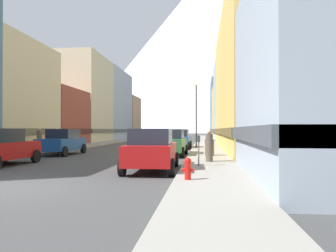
# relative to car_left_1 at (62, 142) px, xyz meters

# --- Properties ---
(sidewalk_left) EXTENTS (2.50, 100.00, 0.15)m
(sidewalk_left) POSITION_rel_car_left_1_xyz_m (-2.45, 22.00, -0.82)
(sidewalk_left) COLOR gray
(sidewalk_left) RESTS_ON ground
(sidewalk_right) EXTENTS (2.50, 100.00, 0.15)m
(sidewalk_right) POSITION_rel_car_left_1_xyz_m (10.05, 22.00, -0.82)
(sidewalk_right) COLOR gray
(sidewalk_right) RESTS_ON ground
(storefront_left_1) EXTENTS (6.69, 9.22, 9.03)m
(storefront_left_1) POSITION_rel_car_left_1_xyz_m (-6.90, 3.46, 3.46)
(storefront_left_1) COLOR beige
(storefront_left_1) RESTS_ON ground
(storefront_left_2) EXTENTS (8.88, 8.14, 6.16)m
(storefront_left_2) POSITION_rel_car_left_1_xyz_m (-7.99, 12.29, 2.07)
(storefront_left_2) COLOR brown
(storefront_left_2) RESTS_ON ground
(storefront_left_3) EXTENTS (9.11, 10.13, 11.79)m
(storefront_left_3) POSITION_rel_car_left_1_xyz_m (-8.11, 21.73, 4.81)
(storefront_left_3) COLOR beige
(storefront_left_3) RESTS_ON ground
(storefront_left_4) EXTENTS (7.45, 13.12, 11.86)m
(storefront_left_4) POSITION_rel_car_left_1_xyz_m (-7.28, 33.41, 4.85)
(storefront_left_4) COLOR #99A5B2
(storefront_left_4) RESTS_ON ground
(storefront_left_5) EXTENTS (8.05, 8.84, 8.56)m
(storefront_left_5) POSITION_rel_car_left_1_xyz_m (-7.57, 44.94, 3.23)
(storefront_left_5) COLOR tan
(storefront_left_5) RESTS_ON ground
(storefront_right_1) EXTENTS (8.73, 9.52, 11.68)m
(storefront_right_1) POSITION_rel_car_left_1_xyz_m (15.51, -0.63, 4.76)
(storefront_right_1) COLOR #D8B259
(storefront_right_1) RESTS_ON ground
(storefront_right_2) EXTENTS (8.10, 13.54, 11.47)m
(storefront_right_2) POSITION_rel_car_left_1_xyz_m (15.20, 11.03, 4.66)
(storefront_right_2) COLOR #D8B259
(storefront_right_2) RESTS_ON ground
(storefront_right_3) EXTENTS (7.44, 8.66, 10.36)m
(storefront_right_3) POSITION_rel_car_left_1_xyz_m (14.87, 22.44, 4.11)
(storefront_right_3) COLOR #99A5B2
(storefront_right_3) RESTS_ON ground
(storefront_right_4) EXTENTS (9.88, 8.38, 8.42)m
(storefront_right_4) POSITION_rel_car_left_1_xyz_m (16.09, 31.05, 3.16)
(storefront_right_4) COLOR #D8B259
(storefront_right_4) RESTS_ON ground
(storefront_right_5) EXTENTS (6.64, 11.40, 11.03)m
(storefront_right_5) POSITION_rel_car_left_1_xyz_m (14.47, 41.15, 4.44)
(storefront_right_5) COLOR slate
(storefront_right_5) RESTS_ON ground
(car_left_1) EXTENTS (2.10, 4.42, 1.78)m
(car_left_1) POSITION_rel_car_left_1_xyz_m (0.00, 0.00, 0.00)
(car_left_1) COLOR #19478C
(car_left_1) RESTS_ON ground
(car_right_0) EXTENTS (2.17, 4.45, 1.78)m
(car_right_0) POSITION_rel_car_left_1_xyz_m (7.60, -8.37, 0.00)
(car_right_0) COLOR #9E1111
(car_right_0) RESTS_ON ground
(car_right_1) EXTENTS (2.13, 4.43, 1.78)m
(car_right_1) POSITION_rel_car_left_1_xyz_m (7.60, -0.21, 0.00)
(car_right_1) COLOR #265933
(car_right_1) RESTS_ON ground
(car_right_2) EXTENTS (2.13, 4.43, 1.78)m
(car_right_2) POSITION_rel_car_left_1_xyz_m (7.60, 8.19, 0.00)
(car_right_2) COLOR #19478C
(car_right_2) RESTS_ON ground
(car_driving_0) EXTENTS (2.06, 4.40, 1.78)m
(car_driving_0) POSITION_rel_car_left_1_xyz_m (5.40, 23.11, 0.00)
(car_driving_0) COLOR #9E1111
(car_driving_0) RESTS_ON ground
(car_driving_1) EXTENTS (2.06, 4.40, 1.78)m
(car_driving_1) POSITION_rel_car_left_1_xyz_m (5.40, 41.44, 0.00)
(car_driving_1) COLOR #591E72
(car_driving_1) RESTS_ON ground
(fire_hydrant_near) EXTENTS (0.40, 0.22, 0.70)m
(fire_hydrant_near) POSITION_rel_car_left_1_xyz_m (9.25, -11.56, -0.37)
(fire_hydrant_near) COLOR red
(fire_hydrant_near) RESTS_ON sidewalk_right
(parking_meter_near) EXTENTS (0.14, 0.10, 1.33)m
(parking_meter_near) POSITION_rel_car_left_1_xyz_m (9.55, -7.50, 0.11)
(parking_meter_near) COLOR #595960
(parking_meter_near) RESTS_ON sidewalk_right
(trash_bin_right) EXTENTS (0.59, 0.59, 0.98)m
(trash_bin_right) POSITION_rel_car_left_1_xyz_m (10.15, -1.56, -0.26)
(trash_bin_right) COLOR #4C5156
(trash_bin_right) RESTS_ON sidewalk_right
(potted_plant_0) EXTENTS (0.69, 0.69, 0.97)m
(potted_plant_0) POSITION_rel_car_left_1_xyz_m (-3.20, -1.71, -0.19)
(potted_plant_0) COLOR gray
(potted_plant_0) RESTS_ON sidewalk_left
(pedestrian_0) EXTENTS (0.36, 0.36, 1.60)m
(pedestrian_0) POSITION_rel_car_left_1_xyz_m (10.05, -5.45, -0.02)
(pedestrian_0) COLOR brown
(pedestrian_0) RESTS_ON sidewalk_right
(pedestrian_1) EXTENTS (0.36, 0.36, 1.69)m
(pedestrian_1) POSITION_rel_car_left_1_xyz_m (-2.45, 4.54, 0.03)
(pedestrian_1) COLOR brown
(pedestrian_1) RESTS_ON sidewalk_left
(pedestrian_2) EXTENTS (0.36, 0.36, 1.75)m
(pedestrian_2) POSITION_rel_car_left_1_xyz_m (-2.45, 1.49, 0.06)
(pedestrian_2) COLOR brown
(pedestrian_2) RESTS_ON sidewalk_left
(streetlamp_right) EXTENTS (0.36, 0.36, 5.86)m
(streetlamp_right) POSITION_rel_car_left_1_xyz_m (9.15, 7.98, 3.09)
(streetlamp_right) COLOR black
(streetlamp_right) RESTS_ON sidewalk_right
(mountain_backdrop) EXTENTS (216.49, 216.49, 138.24)m
(mountain_backdrop) POSITION_rel_car_left_1_xyz_m (18.41, 247.00, 68.22)
(mountain_backdrop) COLOR silver
(mountain_backdrop) RESTS_ON ground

